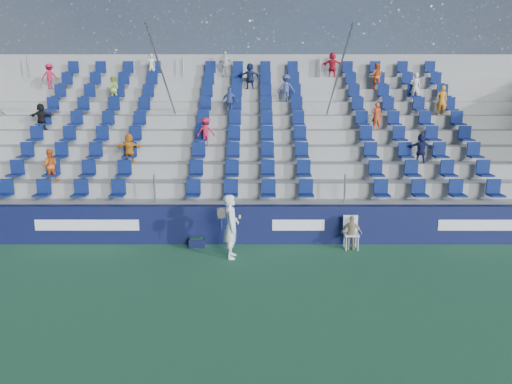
{
  "coord_description": "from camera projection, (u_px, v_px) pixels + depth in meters",
  "views": [
    {
      "loc": [
        0.21,
        -11.78,
        4.74
      ],
      "look_at": [
        0.2,
        2.8,
        1.7
      ],
      "focal_mm": 35.0,
      "sensor_mm": 36.0,
      "label": 1
    }
  ],
  "objects": [
    {
      "name": "line_judge_chair",
      "position": [
        351.0,
        230.0,
        14.98
      ],
      "size": [
        0.44,
        0.45,
        1.0
      ],
      "color": "white",
      "rests_on": "ground"
    },
    {
      "name": "ground",
      "position": [
        248.0,
        281.0,
        12.51
      ],
      "size": [
        70.0,
        70.0,
        0.0
      ],
      "primitive_type": "plane",
      "color": "#2B643F",
      "rests_on": "ground"
    },
    {
      "name": "sponsor_wall",
      "position": [
        250.0,
        224.0,
        15.47
      ],
      "size": [
        24.0,
        0.32,
        1.2
      ],
      "color": "#10143B",
      "rests_on": "ground"
    },
    {
      "name": "line_judge",
      "position": [
        352.0,
        233.0,
        14.84
      ],
      "size": [
        0.65,
        0.4,
        1.04
      ],
      "primitive_type": "imported",
      "rotation": [
        0.0,
        0.0,
        2.89
      ],
      "color": "tan",
      "rests_on": "ground"
    },
    {
      "name": "tennis_player",
      "position": [
        231.0,
        226.0,
        14.07
      ],
      "size": [
        0.69,
        0.67,
        1.84
      ],
      "color": "white",
      "rests_on": "ground"
    },
    {
      "name": "grandstand",
      "position": [
        251.0,
        154.0,
        20.14
      ],
      "size": [
        24.0,
        8.17,
        6.63
      ],
      "color": "gray",
      "rests_on": "ground"
    },
    {
      "name": "ball_bin",
      "position": [
        197.0,
        242.0,
        15.17
      ],
      "size": [
        0.52,
        0.37,
        0.27
      ],
      "color": "#11173E",
      "rests_on": "ground"
    }
  ]
}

